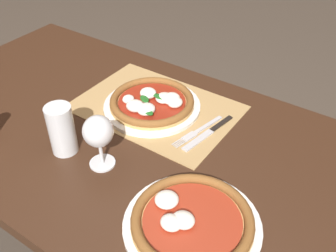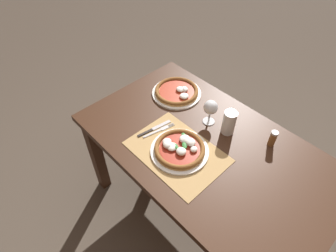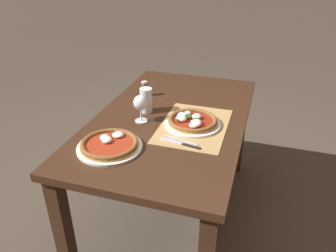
# 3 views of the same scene
# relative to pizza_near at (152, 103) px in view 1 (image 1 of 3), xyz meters

# --- Properties ---
(dining_table) EXTENTS (1.41, 0.83, 0.74)m
(dining_table) POSITION_rel_pizza_near_xyz_m (0.07, 0.14, -0.13)
(dining_table) COLOR #382114
(dining_table) RESTS_ON ground
(paper_placemat) EXTENTS (0.50, 0.35, 0.00)m
(paper_placemat) POSITION_rel_pizza_near_xyz_m (-0.01, -0.01, -0.02)
(paper_placemat) COLOR #A88451
(paper_placemat) RESTS_ON dining_table
(pizza_near) EXTENTS (0.31, 0.31, 0.05)m
(pizza_near) POSITION_rel_pizza_near_xyz_m (0.00, 0.00, 0.00)
(pizza_near) COLOR silver
(pizza_near) RESTS_ON paper_placemat
(pizza_far) EXTENTS (0.32, 0.32, 0.05)m
(pizza_far) POSITION_rel_pizza_near_xyz_m (-0.35, 0.32, -0.00)
(pizza_far) COLOR silver
(pizza_far) RESTS_ON dining_table
(wine_glass) EXTENTS (0.08, 0.08, 0.16)m
(wine_glass) POSITION_rel_pizza_near_xyz_m (-0.04, 0.28, 0.08)
(wine_glass) COLOR silver
(wine_glass) RESTS_ON dining_table
(pint_glass) EXTENTS (0.07, 0.07, 0.15)m
(pint_glass) POSITION_rel_pizza_near_xyz_m (0.08, 0.30, 0.05)
(pint_glass) COLOR silver
(pint_glass) RESTS_ON dining_table
(fork) EXTENTS (0.06, 0.20, 0.00)m
(fork) POSITION_rel_pizza_near_xyz_m (-0.18, 0.02, -0.02)
(fork) COLOR #B7B7BC
(fork) RESTS_ON paper_placemat
(knife) EXTENTS (0.05, 0.21, 0.01)m
(knife) POSITION_rel_pizza_near_xyz_m (-0.21, 0.01, -0.02)
(knife) COLOR black
(knife) RESTS_ON paper_placemat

